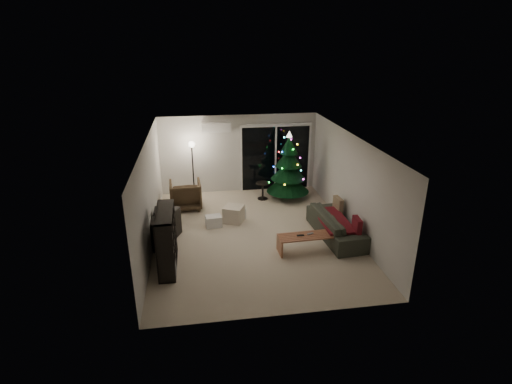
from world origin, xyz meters
TOP-DOWN VIEW (x-y plane):
  - room at (0.46, 1.49)m, footprint 6.50×7.51m
  - bookshelf at (-2.25, -1.25)m, footprint 0.56×1.38m
  - media_cabinet at (-2.25, -0.03)m, footprint 0.85×1.23m
  - stereo at (-2.25, -0.03)m, footprint 0.37×0.43m
  - armchair at (-1.73, 2.01)m, footprint 0.93×0.95m
  - ottoman at (-0.43, 0.86)m, footprint 0.66×0.66m
  - cardboard_box_a at (-1.00, 0.64)m, footprint 0.45×0.36m
  - cardboard_box_b at (-0.35, 0.98)m, footprint 0.55×0.54m
  - side_table at (0.63, 2.37)m, footprint 0.56×0.56m
  - floor_lamp at (-1.48, 2.76)m, footprint 0.28×0.28m
  - sofa at (2.05, -0.41)m, footprint 0.99×2.22m
  - sofa_throw at (1.95, -0.41)m, footprint 0.68×1.56m
  - cushion_a at (2.30, 0.24)m, footprint 0.16×0.42m
  - cushion_b at (2.30, -1.06)m, footprint 0.15×0.42m
  - coffee_table at (1.09, -1.05)m, footprint 1.35×0.52m
  - remote_a at (0.94, -1.05)m, footprint 0.17×0.05m
  - remote_b at (1.19, -1.00)m, footprint 0.16×0.10m
  - christmas_tree at (1.42, 2.31)m, footprint 1.65×1.65m

SIDE VIEW (x-z plane):
  - cardboard_box_a at x=-1.00m, z-range 0.00..0.30m
  - cardboard_box_b at x=-0.35m, z-range 0.00..0.31m
  - coffee_table at x=1.09m, z-range 0.00..0.42m
  - ottoman at x=-0.43m, z-range 0.00..0.45m
  - side_table at x=0.63m, z-range 0.00..0.54m
  - sofa at x=2.05m, z-range 0.00..0.63m
  - media_cabinet at x=-2.25m, z-range 0.00..0.72m
  - armchair at x=-1.73m, z-range 0.00..0.83m
  - remote_a at x=0.94m, z-range 0.42..0.45m
  - remote_b at x=1.19m, z-range 0.42..0.45m
  - sofa_throw at x=1.95m, z-range 0.43..0.48m
  - cushion_a at x=2.30m, z-range 0.36..0.78m
  - cushion_b at x=2.30m, z-range 0.36..0.78m
  - bookshelf at x=-2.25m, z-range 0.00..1.34m
  - stereo at x=-2.25m, z-range 0.72..0.88m
  - floor_lamp at x=-1.48m, z-range 0.00..1.76m
  - room at x=0.46m, z-range -0.28..2.32m
  - christmas_tree at x=1.42m, z-range 0.00..2.14m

